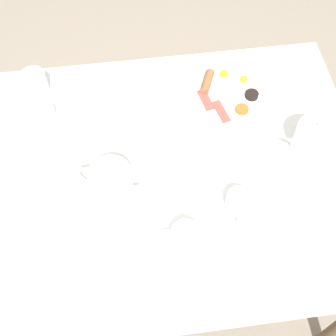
{
  "coord_description": "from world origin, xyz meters",
  "views": [
    {
      "loc": [
        -0.73,
        0.1,
        1.99
      ],
      "look_at": [
        0.0,
        0.0,
        0.78
      ],
      "focal_mm": 50.0,
      "sensor_mm": 36.0,
      "label": 1
    }
  ],
  "objects_px": {
    "teapot_near": "(314,139)",
    "fork_by_plate": "(14,293)",
    "breakfast_plate": "(227,94)",
    "creamer_jug": "(47,114)",
    "knife_by_plate": "(313,229)",
    "teapot_far": "(111,182)",
    "teacup_with_saucer_left": "(185,238)",
    "water_glass_tall": "(35,85)",
    "napkin_folded": "(16,208)",
    "teacup_with_saucer_right": "(239,204)"
  },
  "relations": [
    {
      "from": "teapot_near",
      "to": "napkin_folded",
      "type": "height_order",
      "value": "teapot_near"
    },
    {
      "from": "breakfast_plate",
      "to": "creamer_jug",
      "type": "xyz_separation_m",
      "value": [
        -0.02,
        0.6,
        0.02
      ]
    },
    {
      "from": "teacup_with_saucer_left",
      "to": "napkin_folded",
      "type": "relative_size",
      "value": 0.75
    },
    {
      "from": "teapot_near",
      "to": "teacup_with_saucer_left",
      "type": "relative_size",
      "value": 1.37
    },
    {
      "from": "breakfast_plate",
      "to": "water_glass_tall",
      "type": "xyz_separation_m",
      "value": [
        0.09,
        0.64,
        0.04
      ]
    },
    {
      "from": "teapot_far",
      "to": "creamer_jug",
      "type": "xyz_separation_m",
      "value": [
        0.3,
        0.19,
        -0.03
      ]
    },
    {
      "from": "teapot_far",
      "to": "fork_by_plate",
      "type": "xyz_separation_m",
      "value": [
        -0.27,
        0.28,
        -0.06
      ]
    },
    {
      "from": "breakfast_plate",
      "to": "teapot_far",
      "type": "bearing_deg",
      "value": 127.89
    },
    {
      "from": "breakfast_plate",
      "to": "napkin_folded",
      "type": "xyz_separation_m",
      "value": [
        -0.34,
        0.7,
        -0.0
      ]
    },
    {
      "from": "fork_by_plate",
      "to": "water_glass_tall",
      "type": "bearing_deg",
      "value": -4.73
    },
    {
      "from": "teacup_with_saucer_right",
      "to": "fork_by_plate",
      "type": "height_order",
      "value": "teacup_with_saucer_right"
    },
    {
      "from": "teapot_far",
      "to": "creamer_jug",
      "type": "height_order",
      "value": "teapot_far"
    },
    {
      "from": "teacup_with_saucer_left",
      "to": "knife_by_plate",
      "type": "height_order",
      "value": "teacup_with_saucer_left"
    },
    {
      "from": "water_glass_tall",
      "to": "fork_by_plate",
      "type": "height_order",
      "value": "water_glass_tall"
    },
    {
      "from": "breakfast_plate",
      "to": "fork_by_plate",
      "type": "xyz_separation_m",
      "value": [
        -0.59,
        0.69,
        -0.01
      ]
    },
    {
      "from": "teacup_with_saucer_right",
      "to": "napkin_folded",
      "type": "xyz_separation_m",
      "value": [
        0.08,
        0.65,
        -0.02
      ]
    },
    {
      "from": "teacup_with_saucer_left",
      "to": "water_glass_tall",
      "type": "relative_size",
      "value": 1.66
    },
    {
      "from": "creamer_jug",
      "to": "napkin_folded",
      "type": "xyz_separation_m",
      "value": [
        -0.31,
        0.09,
        -0.03
      ]
    },
    {
      "from": "teapot_near",
      "to": "fork_by_plate",
      "type": "xyz_separation_m",
      "value": [
        -0.34,
        0.91,
        -0.06
      ]
    },
    {
      "from": "fork_by_plate",
      "to": "knife_by_plate",
      "type": "relative_size",
      "value": 0.72
    },
    {
      "from": "teacup_with_saucer_left",
      "to": "knife_by_plate",
      "type": "relative_size",
      "value": 0.7
    },
    {
      "from": "teapot_far",
      "to": "napkin_folded",
      "type": "xyz_separation_m",
      "value": [
        -0.02,
        0.28,
        -0.05
      ]
    },
    {
      "from": "teacup_with_saucer_right",
      "to": "knife_by_plate",
      "type": "distance_m",
      "value": 0.22
    },
    {
      "from": "breakfast_plate",
      "to": "fork_by_plate",
      "type": "distance_m",
      "value": 0.91
    },
    {
      "from": "fork_by_plate",
      "to": "creamer_jug",
      "type": "bearing_deg",
      "value": -9.06
    },
    {
      "from": "water_glass_tall",
      "to": "knife_by_plate",
      "type": "xyz_separation_m",
      "value": [
        -0.61,
        -0.78,
        -0.05
      ]
    },
    {
      "from": "teacup_with_saucer_left",
      "to": "knife_by_plate",
      "type": "bearing_deg",
      "value": -92.03
    },
    {
      "from": "teapot_far",
      "to": "knife_by_plate",
      "type": "xyz_separation_m",
      "value": [
        -0.2,
        -0.56,
        -0.06
      ]
    },
    {
      "from": "teacup_with_saucer_left",
      "to": "teacup_with_saucer_right",
      "type": "height_order",
      "value": "same"
    },
    {
      "from": "creamer_jug",
      "to": "fork_by_plate",
      "type": "height_order",
      "value": "creamer_jug"
    },
    {
      "from": "knife_by_plate",
      "to": "creamer_jug",
      "type": "bearing_deg",
      "value": 56.62
    },
    {
      "from": "teapot_far",
      "to": "teacup_with_saucer_right",
      "type": "relative_size",
      "value": 1.28
    },
    {
      "from": "water_glass_tall",
      "to": "napkin_folded",
      "type": "height_order",
      "value": "water_glass_tall"
    },
    {
      "from": "napkin_folded",
      "to": "fork_by_plate",
      "type": "relative_size",
      "value": 1.31
    },
    {
      "from": "teacup_with_saucer_left",
      "to": "teacup_with_saucer_right",
      "type": "relative_size",
      "value": 1.0
    },
    {
      "from": "teacup_with_saucer_right",
      "to": "water_glass_tall",
      "type": "height_order",
      "value": "water_glass_tall"
    },
    {
      "from": "creamer_jug",
      "to": "knife_by_plate",
      "type": "bearing_deg",
      "value": -123.38
    },
    {
      "from": "teacup_with_saucer_right",
      "to": "water_glass_tall",
      "type": "xyz_separation_m",
      "value": [
        0.51,
        0.59,
        0.02
      ]
    },
    {
      "from": "water_glass_tall",
      "to": "teacup_with_saucer_right",
      "type": "bearing_deg",
      "value": -131.33
    },
    {
      "from": "water_glass_tall",
      "to": "knife_by_plate",
      "type": "height_order",
      "value": "water_glass_tall"
    },
    {
      "from": "napkin_folded",
      "to": "fork_by_plate",
      "type": "distance_m",
      "value": 0.25
    },
    {
      "from": "breakfast_plate",
      "to": "fork_by_plate",
      "type": "bearing_deg",
      "value": 130.51
    },
    {
      "from": "teapot_far",
      "to": "teacup_with_saucer_left",
      "type": "xyz_separation_m",
      "value": [
        -0.19,
        -0.19,
        -0.03
      ]
    },
    {
      "from": "breakfast_plate",
      "to": "napkin_folded",
      "type": "distance_m",
      "value": 0.77
    },
    {
      "from": "teacup_with_saucer_left",
      "to": "teapot_near",
      "type": "bearing_deg",
      "value": -59.75
    },
    {
      "from": "breakfast_plate",
      "to": "teapot_far",
      "type": "relative_size",
      "value": 1.52
    },
    {
      "from": "creamer_jug",
      "to": "napkin_folded",
      "type": "height_order",
      "value": "creamer_jug"
    },
    {
      "from": "breakfast_plate",
      "to": "water_glass_tall",
      "type": "distance_m",
      "value": 0.64
    },
    {
      "from": "teapot_near",
      "to": "teapot_far",
      "type": "xyz_separation_m",
      "value": [
        -0.07,
        0.63,
        0.0
      ]
    },
    {
      "from": "teacup_with_saucer_right",
      "to": "teacup_with_saucer_left",
      "type": "bearing_deg",
      "value": 115.77
    }
  ]
}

